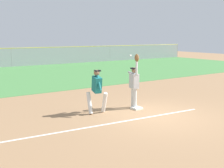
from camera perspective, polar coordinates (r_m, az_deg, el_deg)
ground_plane at (r=10.84m, az=9.13°, el=-6.47°), size 69.99×69.99×0.00m
outfield_grass at (r=22.66m, az=-15.07°, el=1.79°), size 46.09×14.29×0.01m
chalk_foul_line at (r=9.09m, az=-11.67°, el=-9.72°), size 11.97×1.03×0.01m
first_base at (r=11.78m, az=4.98°, el=-4.87°), size 0.40×0.40×0.08m
fielder at (r=11.72m, az=4.53°, el=0.47°), size 0.34×0.89×2.28m
runner at (r=10.90m, az=-3.08°, el=-0.88°), size 0.75×0.84×1.72m
baseball at (r=11.26m, az=3.77°, el=5.78°), size 0.07×0.07×0.07m
outfield_fence at (r=29.40m, az=-19.65°, el=5.10°), size 46.17×0.08×1.84m
parked_car_blue at (r=34.17m, az=-19.04°, el=5.28°), size 4.45×2.21×1.25m
parked_car_red at (r=35.51m, az=-9.84°, el=5.81°), size 4.59×2.51×1.25m
parked_car_tan at (r=38.36m, az=-0.79°, el=6.23°), size 4.41×2.13×1.25m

